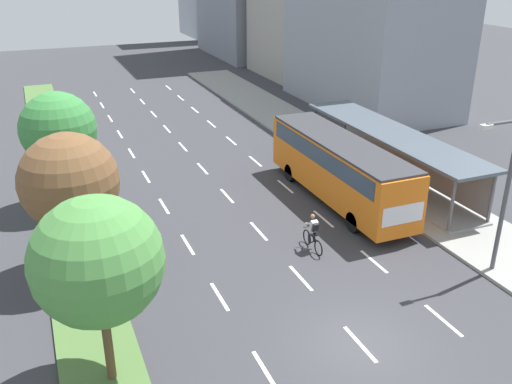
{
  "coord_description": "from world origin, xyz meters",
  "views": [
    {
      "loc": [
        -9.09,
        -12.86,
        12.26
      ],
      "look_at": [
        0.61,
        10.84,
        1.2
      ],
      "focal_mm": 39.21,
      "sensor_mm": 36.0,
      "label": 1
    }
  ],
  "objects_px": {
    "bus_shelter": "(393,150)",
    "streetlight": "(504,186)",
    "cyclist": "(313,234)",
    "median_tree_nearest": "(97,261)",
    "median_tree_second": "(69,182)",
    "median_tree_third": "(58,130)",
    "bus": "(339,164)"
  },
  "relations": [
    {
      "from": "bus_shelter",
      "to": "streetlight",
      "type": "distance_m",
      "value": 10.46
    },
    {
      "from": "cyclist",
      "to": "median_tree_nearest",
      "type": "height_order",
      "value": "median_tree_nearest"
    },
    {
      "from": "median_tree_second",
      "to": "median_tree_third",
      "type": "distance_m",
      "value": 7.02
    },
    {
      "from": "bus_shelter",
      "to": "median_tree_nearest",
      "type": "height_order",
      "value": "median_tree_nearest"
    },
    {
      "from": "median_tree_third",
      "to": "median_tree_nearest",
      "type": "bearing_deg",
      "value": -89.88
    },
    {
      "from": "bus",
      "to": "bus_shelter",
      "type": "bearing_deg",
      "value": 16.56
    },
    {
      "from": "median_tree_second",
      "to": "cyclist",
      "type": "bearing_deg",
      "value": -11.71
    },
    {
      "from": "median_tree_second",
      "to": "streetlight",
      "type": "bearing_deg",
      "value": -22.48
    },
    {
      "from": "bus_shelter",
      "to": "median_tree_third",
      "type": "bearing_deg",
      "value": 168.93
    },
    {
      "from": "streetlight",
      "to": "median_tree_third",
      "type": "bearing_deg",
      "value": 138.98
    },
    {
      "from": "bus",
      "to": "cyclist",
      "type": "height_order",
      "value": "bus"
    },
    {
      "from": "median_tree_second",
      "to": "bus_shelter",
      "type": "bearing_deg",
      "value": 11.38
    },
    {
      "from": "bus_shelter",
      "to": "median_tree_nearest",
      "type": "xyz_separation_m",
      "value": [
        -17.59,
        -10.59,
        2.39
      ]
    },
    {
      "from": "bus_shelter",
      "to": "median_tree_second",
      "type": "relative_size",
      "value": 2.46
    },
    {
      "from": "bus",
      "to": "streetlight",
      "type": "xyz_separation_m",
      "value": [
        2.17,
        -8.77,
        1.82
      ]
    },
    {
      "from": "cyclist",
      "to": "median_tree_third",
      "type": "relative_size",
      "value": 0.31
    },
    {
      "from": "bus_shelter",
      "to": "bus",
      "type": "bearing_deg",
      "value": -163.44
    },
    {
      "from": "median_tree_third",
      "to": "bus_shelter",
      "type": "bearing_deg",
      "value": -11.07
    },
    {
      "from": "median_tree_nearest",
      "to": "median_tree_third",
      "type": "xyz_separation_m",
      "value": [
        -0.03,
        14.04,
        -0.11
      ]
    },
    {
      "from": "median_tree_nearest",
      "to": "median_tree_second",
      "type": "distance_m",
      "value": 7.02
    },
    {
      "from": "bus_shelter",
      "to": "cyclist",
      "type": "xyz_separation_m",
      "value": [
        -8.0,
        -5.59,
        -1.07
      ]
    },
    {
      "from": "bus",
      "to": "median_tree_second",
      "type": "relative_size",
      "value": 1.93
    },
    {
      "from": "bus",
      "to": "cyclist",
      "type": "distance_m",
      "value": 5.84
    },
    {
      "from": "median_tree_nearest",
      "to": "median_tree_second",
      "type": "xyz_separation_m",
      "value": [
        -0.16,
        7.02,
        -0.23
      ]
    },
    {
      "from": "bus_shelter",
      "to": "median_tree_third",
      "type": "distance_m",
      "value": 18.09
    },
    {
      "from": "median_tree_third",
      "to": "streetlight",
      "type": "bearing_deg",
      "value": -41.02
    },
    {
      "from": "cyclist",
      "to": "streetlight",
      "type": "height_order",
      "value": "streetlight"
    },
    {
      "from": "cyclist",
      "to": "median_tree_second",
      "type": "bearing_deg",
      "value": 168.29
    },
    {
      "from": "bus",
      "to": "median_tree_third",
      "type": "xyz_separation_m",
      "value": [
        -13.34,
        4.72,
        2.07
      ]
    },
    {
      "from": "bus",
      "to": "median_tree_third",
      "type": "height_order",
      "value": "median_tree_third"
    },
    {
      "from": "bus",
      "to": "median_tree_second",
      "type": "xyz_separation_m",
      "value": [
        -13.46,
        -2.3,
        1.95
      ]
    },
    {
      "from": "bus_shelter",
      "to": "median_tree_nearest",
      "type": "relative_size",
      "value": 2.38
    }
  ]
}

